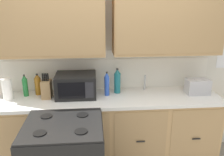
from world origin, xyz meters
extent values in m
cube|color=silver|center=(0.00, 0.62, 1.23)|extent=(3.88, 0.05, 2.45)
cube|color=white|center=(0.00, 0.60, 1.14)|extent=(2.68, 0.01, 0.40)
cube|color=tan|center=(-0.69, 0.43, 1.91)|extent=(1.29, 0.34, 0.95)
cube|color=#A58052|center=(-0.69, 0.26, 1.91)|extent=(1.26, 0.01, 0.89)
cube|color=tan|center=(0.69, 0.43, 1.91)|extent=(1.29, 0.34, 0.95)
cube|color=#A58052|center=(0.69, 0.26, 1.91)|extent=(1.26, 0.01, 0.89)
cube|color=black|center=(0.00, 0.33, 0.05)|extent=(2.62, 0.48, 0.10)
cube|color=tan|center=(0.00, 0.30, 0.50)|extent=(2.68, 0.60, 0.80)
cube|color=#A88354|center=(-1.00, 0.00, 0.50)|extent=(0.62, 0.01, 0.73)
cube|color=black|center=(-1.00, -0.02, 0.49)|extent=(0.10, 0.01, 0.01)
cube|color=#A88354|center=(-0.33, 0.00, 0.50)|extent=(0.62, 0.01, 0.73)
cube|color=black|center=(-0.33, -0.02, 0.49)|extent=(0.10, 0.01, 0.01)
cube|color=#A88354|center=(0.33, 0.00, 0.50)|extent=(0.62, 0.01, 0.73)
cube|color=black|center=(0.33, -0.02, 0.49)|extent=(0.10, 0.01, 0.01)
cube|color=#A88354|center=(1.00, 0.00, 0.50)|extent=(0.62, 0.01, 0.73)
cube|color=black|center=(1.00, -0.02, 0.49)|extent=(0.10, 0.01, 0.01)
cube|color=white|center=(0.00, 0.30, 0.92)|extent=(2.71, 0.63, 0.04)
cube|color=#A8AAAF|center=(0.48, 0.33, 0.92)|extent=(0.56, 0.38, 0.02)
cube|color=black|center=(-0.50, -0.33, 0.93)|extent=(0.74, 0.65, 0.02)
cylinder|color=black|center=(-0.68, -0.49, 0.94)|extent=(0.12, 0.12, 0.01)
cylinder|color=black|center=(-0.32, -0.49, 0.94)|extent=(0.12, 0.12, 0.01)
cylinder|color=black|center=(-0.68, -0.17, 0.94)|extent=(0.12, 0.12, 0.01)
cylinder|color=black|center=(-0.32, -0.17, 0.94)|extent=(0.12, 0.12, 0.01)
cube|color=black|center=(-0.41, 0.36, 1.08)|extent=(0.48, 0.36, 0.28)
cube|color=black|center=(-0.45, 0.18, 1.08)|extent=(0.31, 0.01, 0.19)
cube|color=#28282D|center=(-0.24, 0.18, 1.08)|extent=(0.10, 0.01, 0.19)
cube|color=#B7B7BC|center=(1.10, 0.31, 1.03)|extent=(0.28, 0.18, 0.19)
cube|color=black|center=(1.05, 0.31, 1.12)|extent=(0.02, 0.13, 0.01)
cube|color=black|center=(1.15, 0.31, 1.12)|extent=(0.02, 0.13, 0.01)
cube|color=#9C794E|center=(-0.76, 0.33, 1.05)|extent=(0.11, 0.14, 0.22)
cylinder|color=black|center=(-0.79, 0.32, 1.20)|extent=(0.02, 0.02, 0.09)
cylinder|color=black|center=(-0.77, 0.32, 1.20)|extent=(0.02, 0.02, 0.09)
cylinder|color=black|center=(-0.75, 0.32, 1.20)|extent=(0.02, 0.02, 0.09)
cylinder|color=black|center=(-0.73, 0.32, 1.20)|extent=(0.02, 0.02, 0.09)
cylinder|color=#B2B5BA|center=(0.48, 0.51, 1.04)|extent=(0.02, 0.02, 0.20)
cylinder|color=white|center=(-1.20, 0.32, 1.07)|extent=(0.12, 0.12, 0.26)
cylinder|color=#1E707A|center=(0.10, 0.43, 1.06)|extent=(0.08, 0.08, 0.25)
cone|color=#1E707A|center=(0.10, 0.43, 1.22)|extent=(0.07, 0.07, 0.06)
cylinder|color=black|center=(0.10, 0.43, 1.25)|extent=(0.03, 0.03, 0.02)
cylinder|color=#9E6619|center=(-0.88, 0.46, 1.04)|extent=(0.08, 0.08, 0.21)
cone|color=#9E6619|center=(-0.88, 0.46, 1.18)|extent=(0.07, 0.07, 0.05)
cylinder|color=black|center=(-0.88, 0.46, 1.20)|extent=(0.03, 0.03, 0.02)
cylinder|color=#237A38|center=(-1.03, 0.42, 1.05)|extent=(0.06, 0.06, 0.22)
cone|color=#237A38|center=(-1.03, 0.42, 1.18)|extent=(0.06, 0.06, 0.05)
cylinder|color=black|center=(-1.03, 0.42, 1.20)|extent=(0.02, 0.02, 0.02)
cylinder|color=blue|center=(-0.03, 0.36, 1.06)|extent=(0.06, 0.06, 0.24)
cone|color=blue|center=(-0.03, 0.36, 1.21)|extent=(0.05, 0.05, 0.06)
cylinder|color=black|center=(-0.03, 0.36, 1.23)|extent=(0.02, 0.02, 0.02)
camera|label=1|loc=(-0.19, -2.32, 2.04)|focal=37.33mm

